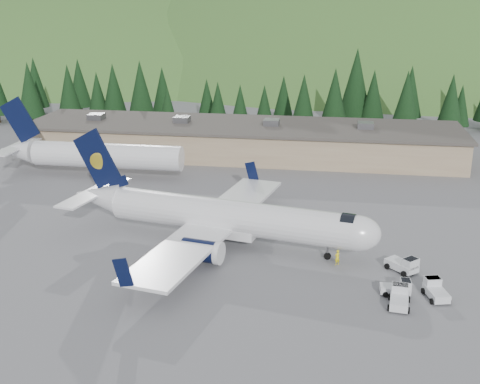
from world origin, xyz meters
The scene contains 11 objects.
ground centered at (0.00, 0.00, 0.00)m, with size 600.00×600.00×0.00m, color #5D5D62.
airliner centered at (-0.99, 0.20, 3.05)m, with size 34.41×32.49×11.46m.
second_airliner centered at (-24.92, 22.00, 3.32)m, with size 27.50×11.00×10.05m.
baggage_tug_a centered at (16.52, -8.47, 0.63)m, with size 2.67×1.68×1.40m.
baggage_tug_b centered at (17.45, -3.71, 0.73)m, with size 3.24×3.25×1.63m.
baggage_tug_c centered at (19.68, -8.48, 0.69)m, with size 2.33×3.16×1.54m.
terminal_building centered at (-5.01, 38.00, 2.62)m, with size 71.00×17.00×6.10m.
baggage_tug_d centered at (16.45, -10.46, 0.71)m, with size 2.09×3.14×1.59m.
ramp_worker centered at (11.15, -3.15, 0.80)m, with size 0.58×0.38×1.59m, color yellow.
tree_line centered at (-6.53, 60.60, 6.97)m, with size 110.47×18.58×14.51m.
hills centered at (53.34, 207.38, -82.80)m, with size 614.00×330.00×300.00m.
Camera 1 is at (10.40, -57.90, 25.16)m, focal length 45.00 mm.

